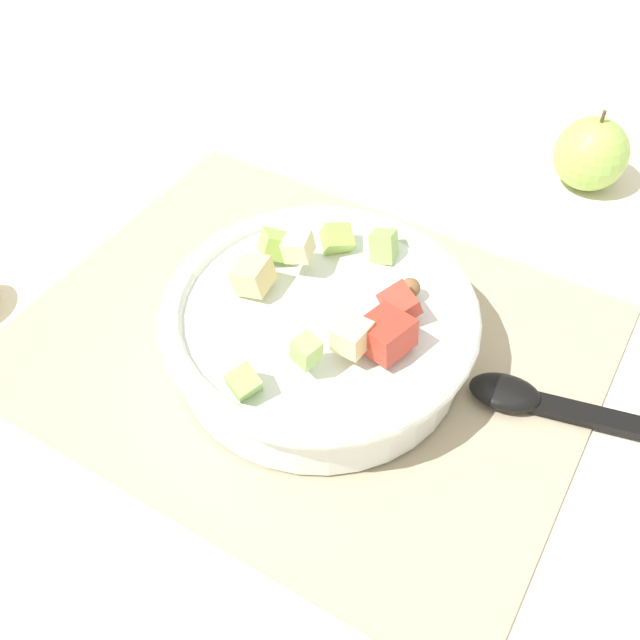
# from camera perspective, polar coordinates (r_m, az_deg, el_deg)

# --- Properties ---
(ground_plane) EXTENTS (2.40, 2.40, 0.00)m
(ground_plane) POSITION_cam_1_polar(r_m,az_deg,el_deg) (0.62, -1.06, -1.89)
(ground_plane) COLOR silver
(placemat) EXTENTS (0.47, 0.37, 0.01)m
(placemat) POSITION_cam_1_polar(r_m,az_deg,el_deg) (0.62, -1.06, -1.71)
(placemat) COLOR tan
(placemat) RESTS_ON ground_plane
(salad_bowl) EXTENTS (0.25, 0.25, 0.09)m
(salad_bowl) POSITION_cam_1_polar(r_m,az_deg,el_deg) (0.58, 0.03, -0.44)
(salad_bowl) COLOR white
(salad_bowl) RESTS_ON placemat
(serving_spoon) EXTENTS (0.20, 0.07, 0.01)m
(serving_spoon) POSITION_cam_1_polar(r_m,az_deg,el_deg) (0.60, 17.63, -6.32)
(serving_spoon) COLOR black
(serving_spoon) RESTS_ON placemat
(whole_apple) EXTENTS (0.08, 0.08, 0.09)m
(whole_apple) POSITION_cam_1_polar(r_m,az_deg,el_deg) (0.81, 20.37, 12.04)
(whole_apple) COLOR #9EC656
(whole_apple) RESTS_ON ground_plane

